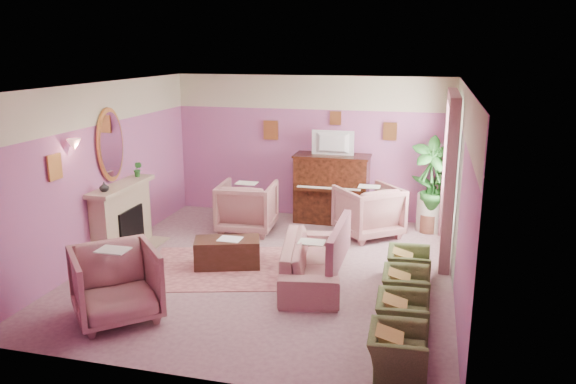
% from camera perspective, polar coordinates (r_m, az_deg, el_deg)
% --- Properties ---
extents(floor, '(5.50, 6.00, 0.01)m').
position_cam_1_polar(floor, '(8.74, -2.02, -7.88)').
color(floor, gray).
rests_on(floor, ground).
extents(ceiling, '(5.50, 6.00, 0.01)m').
position_cam_1_polar(ceiling, '(8.10, -2.20, 10.77)').
color(ceiling, silver).
rests_on(ceiling, wall_back).
extents(wall_back, '(5.50, 0.02, 2.80)m').
position_cam_1_polar(wall_back, '(11.16, 2.28, 4.56)').
color(wall_back, '#855289').
rests_on(wall_back, floor).
extents(wall_front, '(5.50, 0.02, 2.80)m').
position_cam_1_polar(wall_front, '(5.62, -10.85, -5.84)').
color(wall_front, '#855289').
rests_on(wall_front, floor).
extents(wall_left, '(0.02, 6.00, 2.80)m').
position_cam_1_polar(wall_left, '(9.45, -18.32, 2.00)').
color(wall_left, '#855289').
rests_on(wall_left, floor).
extents(wall_right, '(0.02, 6.00, 2.80)m').
position_cam_1_polar(wall_right, '(7.99, 17.16, -0.10)').
color(wall_right, '#855289').
rests_on(wall_right, floor).
extents(picture_rail_band, '(5.50, 0.01, 0.65)m').
position_cam_1_polar(picture_rail_band, '(11.01, 2.32, 10.06)').
color(picture_rail_band, beige).
rests_on(picture_rail_band, wall_back).
extents(stripe_panel, '(0.01, 3.00, 2.15)m').
position_cam_1_polar(stripe_panel, '(9.33, 16.61, -0.07)').
color(stripe_panel, '#A9B8A0').
rests_on(stripe_panel, wall_right).
extents(fireplace_surround, '(0.30, 1.40, 1.10)m').
position_cam_1_polar(fireplace_surround, '(9.74, -16.51, -2.68)').
color(fireplace_surround, tan).
rests_on(fireplace_surround, floor).
extents(fireplace_inset, '(0.18, 0.72, 0.68)m').
position_cam_1_polar(fireplace_inset, '(9.73, -15.94, -3.57)').
color(fireplace_inset, black).
rests_on(fireplace_inset, floor).
extents(fire_ember, '(0.06, 0.54, 0.10)m').
position_cam_1_polar(fire_ember, '(9.77, -15.66, -4.60)').
color(fire_ember, '#FF3401').
rests_on(fire_ember, floor).
extents(mantel_shelf, '(0.40, 1.55, 0.07)m').
position_cam_1_polar(mantel_shelf, '(9.58, -16.59, 0.57)').
color(mantel_shelf, tan).
rests_on(mantel_shelf, fireplace_surround).
extents(hearth, '(0.55, 1.50, 0.02)m').
position_cam_1_polar(hearth, '(9.81, -15.27, -5.78)').
color(hearth, tan).
rests_on(hearth, floor).
extents(mirror_frame, '(0.04, 0.72, 1.20)m').
position_cam_1_polar(mirror_frame, '(9.51, -17.62, 4.59)').
color(mirror_frame, '#C3843E').
rests_on(mirror_frame, wall_left).
extents(mirror_glass, '(0.01, 0.60, 1.06)m').
position_cam_1_polar(mirror_glass, '(9.50, -17.49, 4.59)').
color(mirror_glass, white).
rests_on(mirror_glass, wall_left).
extents(sconce_shade, '(0.20, 0.20, 0.16)m').
position_cam_1_polar(sconce_shade, '(8.58, -20.92, 4.52)').
color(sconce_shade, '#E69488').
rests_on(sconce_shade, wall_left).
extents(piano, '(1.40, 0.60, 1.30)m').
position_cam_1_polar(piano, '(10.91, 4.45, 0.27)').
color(piano, black).
rests_on(piano, floor).
extents(piano_keyshelf, '(1.30, 0.12, 0.06)m').
position_cam_1_polar(piano_keyshelf, '(10.56, 4.12, 0.19)').
color(piano_keyshelf, black).
rests_on(piano_keyshelf, piano).
extents(piano_keys, '(1.20, 0.08, 0.02)m').
position_cam_1_polar(piano_keys, '(10.55, 4.13, 0.40)').
color(piano_keys, white).
rests_on(piano_keys, piano).
extents(piano_top, '(1.45, 0.65, 0.04)m').
position_cam_1_polar(piano_top, '(10.77, 4.52, 3.67)').
color(piano_top, black).
rests_on(piano_top, piano).
extents(television, '(0.80, 0.12, 0.48)m').
position_cam_1_polar(television, '(10.67, 4.50, 5.16)').
color(television, black).
rests_on(television, piano).
extents(print_back_left, '(0.30, 0.03, 0.38)m').
position_cam_1_polar(print_back_left, '(11.26, -1.75, 6.30)').
color(print_back_left, '#C3843E').
rests_on(print_back_left, wall_back).
extents(print_back_right, '(0.26, 0.03, 0.34)m').
position_cam_1_polar(print_back_right, '(10.84, 10.33, 6.08)').
color(print_back_right, '#C3843E').
rests_on(print_back_right, wall_back).
extents(print_back_mid, '(0.22, 0.03, 0.26)m').
position_cam_1_polar(print_back_mid, '(10.94, 4.85, 7.49)').
color(print_back_mid, '#C3843E').
rests_on(print_back_mid, wall_back).
extents(print_left_wall, '(0.03, 0.28, 0.36)m').
position_cam_1_polar(print_left_wall, '(8.40, -22.62, 2.35)').
color(print_left_wall, '#C3843E').
rests_on(print_left_wall, wall_left).
extents(window_blind, '(0.03, 1.40, 1.80)m').
position_cam_1_polar(window_blind, '(9.44, 16.63, 3.98)').
color(window_blind, white).
rests_on(window_blind, wall_right).
extents(curtain_left, '(0.16, 0.34, 2.60)m').
position_cam_1_polar(curtain_left, '(8.62, 16.09, 0.33)').
color(curtain_left, '#925462').
rests_on(curtain_left, floor).
extents(curtain_right, '(0.16, 0.34, 2.60)m').
position_cam_1_polar(curtain_right, '(10.42, 15.88, 2.74)').
color(curtain_right, '#925462').
rests_on(curtain_right, floor).
extents(pelmet, '(0.16, 2.20, 0.16)m').
position_cam_1_polar(pelmet, '(9.33, 16.51, 9.21)').
color(pelmet, '#925462').
rests_on(pelmet, wall_right).
extents(mantel_plant, '(0.16, 0.16, 0.28)m').
position_cam_1_polar(mantel_plant, '(10.00, -15.02, 2.25)').
color(mantel_plant, '#236221').
rests_on(mantel_plant, mantel_shelf).
extents(mantel_vase, '(0.16, 0.16, 0.16)m').
position_cam_1_polar(mantel_vase, '(9.13, -18.18, 0.50)').
color(mantel_vase, beige).
rests_on(mantel_vase, mantel_shelf).
extents(area_rug, '(2.89, 2.41, 0.01)m').
position_cam_1_polar(area_rug, '(8.84, -5.77, -7.63)').
color(area_rug, '#B16668').
rests_on(area_rug, floor).
extents(coffee_table, '(1.11, 0.79, 0.45)m').
position_cam_1_polar(coffee_table, '(8.83, -6.18, -6.15)').
color(coffee_table, '#3B2216').
rests_on(coffee_table, floor).
extents(table_paper, '(0.35, 0.28, 0.01)m').
position_cam_1_polar(table_paper, '(8.74, -5.92, -4.77)').
color(table_paper, white).
rests_on(table_paper, coffee_table).
extents(sofa, '(0.69, 2.08, 0.84)m').
position_cam_1_polar(sofa, '(8.20, 2.41, -6.25)').
color(sofa, '#A7726D').
rests_on(sofa, floor).
extents(sofa_throw, '(0.11, 1.58, 0.58)m').
position_cam_1_polar(sofa_throw, '(8.08, 5.21, -5.29)').
color(sofa_throw, '#925462').
rests_on(sofa_throw, sofa).
extents(floral_armchair_left, '(0.99, 0.99, 1.03)m').
position_cam_1_polar(floral_armchair_left, '(10.38, -4.19, -1.25)').
color(floral_armchair_left, '#A7726D').
rests_on(floral_armchair_left, floor).
extents(floral_armchair_right, '(0.99, 0.99, 1.03)m').
position_cam_1_polar(floral_armchair_right, '(10.20, 8.18, -1.64)').
color(floral_armchair_right, '#A7726D').
rests_on(floral_armchair_right, floor).
extents(floral_armchair_front, '(0.99, 0.99, 1.03)m').
position_cam_1_polar(floral_armchair_front, '(7.38, -17.12, -8.57)').
color(floral_armchair_front, '#A7726D').
rests_on(floral_armchair_front, floor).
extents(olive_chair_a, '(0.50, 0.71, 0.61)m').
position_cam_1_polar(olive_chair_a, '(6.21, 11.09, -14.91)').
color(olive_chair_a, '#516332').
rests_on(olive_chair_a, floor).
extents(olive_chair_b, '(0.50, 0.71, 0.61)m').
position_cam_1_polar(olive_chair_b, '(6.94, 11.53, -11.63)').
color(olive_chair_b, '#516332').
rests_on(olive_chair_b, floor).
extents(olive_chair_c, '(0.50, 0.71, 0.61)m').
position_cam_1_polar(olive_chair_c, '(7.68, 11.88, -8.98)').
color(olive_chair_c, '#516332').
rests_on(olive_chair_c, floor).
extents(olive_chair_d, '(0.50, 0.71, 0.61)m').
position_cam_1_polar(olive_chair_d, '(8.44, 12.17, -6.81)').
color(olive_chair_d, '#516332').
rests_on(olive_chair_d, floor).
extents(side_table, '(0.52, 0.52, 0.70)m').
position_cam_1_polar(side_table, '(10.77, 14.30, -2.00)').
color(side_table, silver).
rests_on(side_table, floor).
extents(side_plant_big, '(0.30, 0.30, 0.34)m').
position_cam_1_polar(side_plant_big, '(10.64, 14.47, 0.69)').
color(side_plant_big, '#236221').
rests_on(side_plant_big, side_table).
extents(side_plant_small, '(0.16, 0.16, 0.28)m').
position_cam_1_polar(side_plant_small, '(10.55, 15.11, 0.37)').
color(side_plant_small, '#236221').
rests_on(side_plant_small, side_table).
extents(palm_pot, '(0.34, 0.34, 0.34)m').
position_cam_1_polar(palm_pot, '(10.71, 14.08, -3.08)').
color(palm_pot, brown).
rests_on(palm_pot, floor).
extents(palm_plant, '(0.76, 0.76, 1.44)m').
position_cam_1_polar(palm_plant, '(10.49, 14.38, 1.56)').
color(palm_plant, '#236221').
rests_on(palm_plant, palm_pot).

